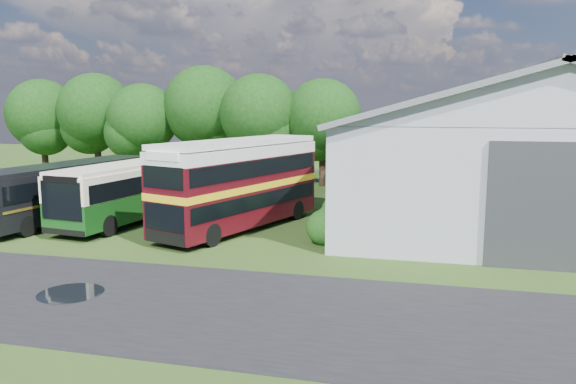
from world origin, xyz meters
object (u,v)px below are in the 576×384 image
(bus_maroon_double, at_px, (239,185))
(bus_dark_single, at_px, (68,190))
(storage_shed, at_px, (515,143))
(bus_green_single, at_px, (139,189))

(bus_maroon_double, distance_m, bus_dark_single, 10.09)
(storage_shed, height_order, bus_green_single, storage_shed)
(storage_shed, relative_size, bus_maroon_double, 2.24)
(storage_shed, relative_size, bus_dark_single, 2.11)
(bus_maroon_double, height_order, bus_dark_single, bus_maroon_double)
(storage_shed, distance_m, bus_maroon_double, 16.40)
(bus_green_single, bearing_deg, bus_dark_single, -155.65)
(storage_shed, bearing_deg, bus_green_single, -161.52)
(bus_maroon_double, relative_size, bus_dark_single, 0.94)
(bus_green_single, distance_m, bus_maroon_double, 6.41)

